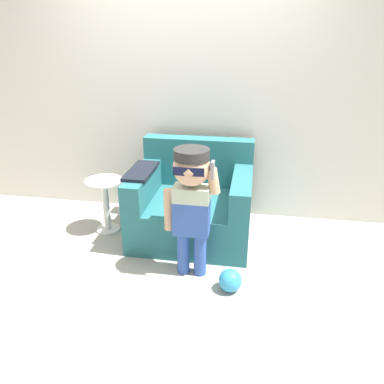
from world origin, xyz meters
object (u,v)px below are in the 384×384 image
Objects in this scene: armchair at (193,204)px; person_child at (191,194)px; side_table at (106,201)px; toy_ball at (230,280)px.

armchair is 1.04× the size of person_child.
side_table is 1.49m from toy_ball.
person_child is 1.16m from side_table.
side_table is (-0.94, 0.57, -0.39)m from person_child.
person_child is at bearing -30.95° from side_table.
armchair is 0.85m from side_table.
armchair is 0.77m from person_child.
armchair is at bearing 117.37° from toy_ball.
person_child is 5.98× the size of toy_ball.
person_child reaches higher than armchair.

